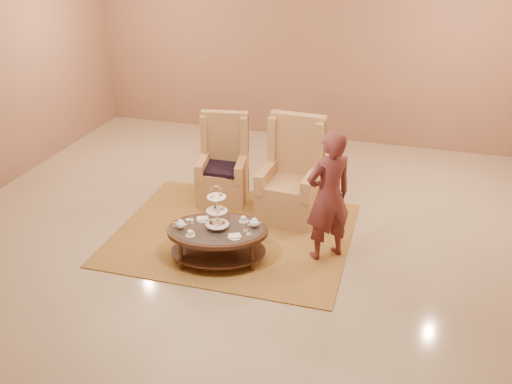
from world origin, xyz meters
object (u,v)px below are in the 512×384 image
(tea_table, at_px, (218,234))
(person, at_px, (329,196))
(armchair_left, at_px, (224,171))
(armchair_right, at_px, (292,184))

(tea_table, distance_m, person, 1.36)
(armchair_left, xyz_separation_m, armchair_right, (1.05, -0.24, 0.04))
(tea_table, relative_size, armchair_right, 0.98)
(armchair_right, distance_m, person, 1.17)
(armchair_right, bearing_deg, armchair_left, 170.68)
(armchair_left, distance_m, person, 2.09)
(armchair_left, relative_size, armchair_right, 0.90)
(tea_table, distance_m, armchair_left, 1.69)
(tea_table, distance_m, armchair_right, 1.49)
(tea_table, bearing_deg, armchair_left, 92.59)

